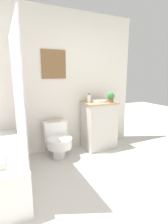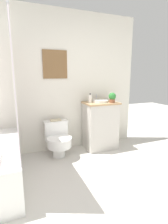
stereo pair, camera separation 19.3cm
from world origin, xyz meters
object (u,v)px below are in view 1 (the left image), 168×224
at_px(toilet, 58,139).
at_px(book_on_tank, 55,121).
at_px(potted_plant, 111,97).
at_px(sink, 99,101).
at_px(soap_bottle, 89,99).

distance_m(toilet, book_on_tank, 0.33).
relative_size(potted_plant, book_on_tank, 0.98).
xyz_separation_m(toilet, book_on_tank, (0.00, 0.14, 0.30)).
bearing_deg(toilet, potted_plant, -5.36).
relative_size(sink, soap_bottle, 1.91).
bearing_deg(soap_bottle, potted_plant, -19.42).
distance_m(toilet, soap_bottle, 0.91).
height_order(soap_bottle, book_on_tank, soap_bottle).
height_order(toilet, sink, sink).
relative_size(soap_bottle, potted_plant, 0.93).
distance_m(toilet, sink, 1.04).
relative_size(soap_bottle, book_on_tank, 0.91).
bearing_deg(soap_bottle, sink, 2.92).
height_order(sink, book_on_tank, sink).
bearing_deg(toilet, sink, 3.47).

